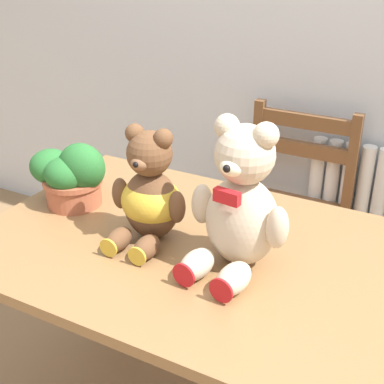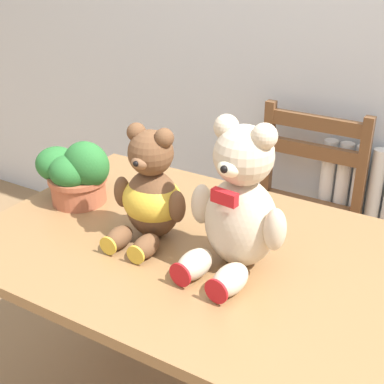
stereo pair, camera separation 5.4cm
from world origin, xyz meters
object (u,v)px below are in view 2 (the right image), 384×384
Objects in this scene: wooden_chair_behind at (295,216)px; teddy_bear_left at (151,195)px; teddy_bear_right at (239,207)px; potted_plant at (77,172)px.

teddy_bear_left reaches higher than wooden_chair_behind.
teddy_bear_left is at bearing 5.35° from teddy_bear_right.
teddy_bear_right is at bearing 99.36° from wooden_chair_behind.
teddy_bear_right is at bearing -6.38° from potted_plant.
teddy_bear_right is (0.26, -0.01, 0.04)m from teddy_bear_left.
wooden_chair_behind is at bearing -99.28° from teddy_bear_left.
teddy_bear_left is at bearing -10.57° from potted_plant.
teddy_bear_right reaches higher than potted_plant.
potted_plant is at bearing 61.11° from wooden_chair_behind.
wooden_chair_behind is at bearing 61.11° from potted_plant.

